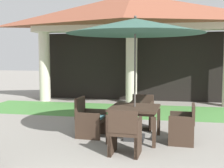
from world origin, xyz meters
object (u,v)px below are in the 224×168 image
terracotta_urn (117,114)px  patio_chair_near_foreground_east (183,124)px  patio_chair_near_foreground_south (125,133)px  patio_umbrella_near_foreground (135,27)px  patio_chair_near_foreground_north (142,112)px  patio_chair_near_foreground_west (89,119)px  patio_table_near_foreground (135,111)px

terracotta_urn → patio_chair_near_foreground_east: bearing=-46.5°
patio_chair_near_foreground_south → terracotta_urn: patio_chair_near_foreground_south is taller
patio_chair_near_foreground_south → terracotta_urn: size_ratio=2.07×
patio_umbrella_near_foreground → patio_chair_near_foreground_east: bearing=-3.2°
patio_chair_near_foreground_north → patio_chair_near_foreground_west: patio_chair_near_foreground_west is taller
patio_umbrella_near_foreground → patio_chair_near_foreground_west: patio_umbrella_near_foreground is taller
patio_chair_near_foreground_north → patio_chair_near_foreground_south: bearing=90.0°
patio_table_near_foreground → patio_chair_near_foreground_west: (-1.05, 0.06, -0.25)m
patio_chair_near_foreground_east → terracotta_urn: 2.55m
patio_umbrella_near_foreground → patio_chair_near_foreground_north: size_ratio=3.52×
patio_chair_near_foreground_east → terracotta_urn: size_ratio=1.95×
patio_chair_near_foreground_north → patio_chair_near_foreground_east: size_ratio=1.01×
patio_table_near_foreground → terracotta_urn: size_ratio=2.56×
patio_chair_near_foreground_north → patio_chair_near_foreground_south: (-0.12, -2.08, 0.01)m
patio_table_near_foreground → patio_chair_near_foreground_west: 1.08m
patio_umbrella_near_foreground → patio_chair_near_foreground_west: size_ratio=3.28×
patio_chair_near_foreground_south → terracotta_urn: (-0.65, 2.82, -0.25)m
patio_table_near_foreground → patio_chair_near_foreground_south: 1.07m
patio_table_near_foreground → patio_chair_near_foreground_north: bearing=86.8°
patio_umbrella_near_foreground → patio_chair_near_foreground_west: (-1.05, 0.06, -2.07)m
patio_chair_near_foreground_east → patio_chair_near_foreground_south: bearing=134.9°
patio_chair_near_foreground_north → patio_chair_near_foreground_west: 1.48m
patio_chair_near_foreground_north → terracotta_urn: bearing=-41.1°
terracotta_urn → patio_umbrella_near_foreground: bearing=-68.4°
patio_chair_near_foreground_east → terracotta_urn: (-1.75, 1.84, -0.22)m
patio_chair_near_foreground_west → terracotta_urn: patio_chair_near_foreground_west is taller
patio_table_near_foreground → patio_chair_near_foreground_north: 1.07m
patio_chair_near_foreground_west → patio_chair_near_foreground_east: (2.09, -0.12, 0.01)m
patio_chair_near_foreground_south → patio_chair_near_foreground_west: bearing=135.3°
patio_umbrella_near_foreground → terracotta_urn: (-0.70, 1.78, -2.29)m
patio_chair_near_foreground_north → patio_umbrella_near_foreground: bearing=90.0°
patio_chair_near_foreground_west → patio_chair_near_foreground_south: bearing=45.3°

